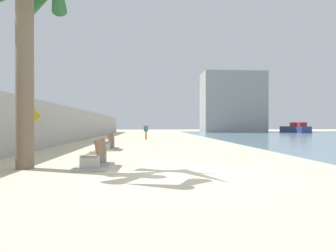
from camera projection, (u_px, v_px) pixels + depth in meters
ground_plane at (156, 140)px, 26.60m from camera, size 120.00×120.00×0.00m
seawall at (75, 125)px, 26.04m from camera, size 0.80×64.00×2.95m
palm_tree at (24, 12)px, 9.56m from camera, size 3.26×3.41×7.37m
bench_near at (95, 161)px, 9.85m from camera, size 1.15×2.13×0.98m
bench_far at (108, 146)px, 16.81m from camera, size 1.21×2.15×0.98m
person_walking at (146, 130)px, 28.38m from camera, size 0.43×0.37×1.63m
boat_far_right at (295, 129)px, 52.08m from camera, size 2.26×7.46×1.87m
pedestrian_sign at (33, 125)px, 14.85m from camera, size 0.85×0.08×2.37m
harbor_building at (233, 103)px, 55.69m from camera, size 12.00×6.00×11.70m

